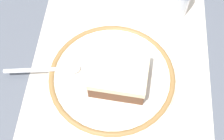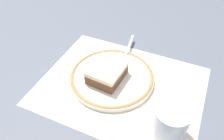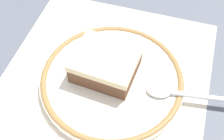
{
  "view_description": "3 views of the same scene",
  "coord_description": "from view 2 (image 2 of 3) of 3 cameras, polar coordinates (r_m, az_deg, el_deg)",
  "views": [
    {
      "loc": [
        -0.29,
        -0.01,
        0.48
      ],
      "look_at": [
        -0.03,
        0.01,
        0.03
      ],
      "focal_mm": 49.94,
      "sensor_mm": 36.0,
      "label": 1
    },
    {
      "loc": [
        0.14,
        -0.37,
        0.43
      ],
      "look_at": [
        -0.03,
        0.01,
        0.03
      ],
      "focal_mm": 36.39,
      "sensor_mm": 36.0,
      "label": 2
    },
    {
      "loc": [
        0.22,
        0.09,
        0.39
      ],
      "look_at": [
        -0.03,
        0.01,
        0.03
      ],
      "focal_mm": 47.63,
      "sensor_mm": 36.0,
      "label": 3
    }
  ],
  "objects": [
    {
      "name": "ground_plane",
      "position": [
        0.59,
        2.29,
        -4.04
      ],
      "size": [
        2.4,
        2.4,
        0.0
      ],
      "primitive_type": "plane",
      "color": "#4C515B"
    },
    {
      "name": "placemat",
      "position": [
        0.59,
        2.29,
        -3.99
      ],
      "size": [
        0.41,
        0.32,
        0.0
      ],
      "primitive_type": "cube",
      "color": "beige",
      "rests_on": "ground_plane"
    },
    {
      "name": "spoon",
      "position": [
        0.66,
        3.75,
        4.53
      ],
      "size": [
        0.03,
        0.13,
        0.01
      ],
      "color": "silver",
      "rests_on": "plate"
    },
    {
      "name": "cup",
      "position": [
        0.49,
        14.36,
        -12.83
      ],
      "size": [
        0.07,
        0.07,
        0.08
      ],
      "color": "silver",
      "rests_on": "placemat"
    },
    {
      "name": "plate",
      "position": [
        0.6,
        0.0,
        -1.72
      ],
      "size": [
        0.22,
        0.22,
        0.02
      ],
      "color": "silver",
      "rests_on": "placemat"
    },
    {
      "name": "cake_slice",
      "position": [
        0.58,
        -1.31,
        -0.62
      ],
      "size": [
        0.09,
        0.1,
        0.04
      ],
      "color": "brown",
      "rests_on": "plate"
    }
  ]
}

